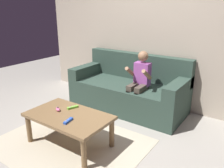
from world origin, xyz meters
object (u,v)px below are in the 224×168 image
couch (129,90)px  nunchuk_pink (58,109)px  coffee_table (69,119)px  game_remote_blue_far_corner (68,121)px  person_seated_on_couch (139,80)px  game_remote_lime_near_edge (73,107)px

couch → nunchuk_pink: 1.34m
coffee_table → game_remote_blue_far_corner: size_ratio=6.82×
couch → person_seated_on_couch: bearing=-33.2°
couch → coffee_table: (-0.03, -1.32, 0.03)m
person_seated_on_couch → coffee_table: bearing=-104.8°
couch → nunchuk_pink: (-0.21, -1.32, 0.11)m
couch → coffee_table: size_ratio=1.85×
person_seated_on_couch → nunchuk_pink: person_seated_on_couch is taller
couch → coffee_table: bearing=-91.3°
couch → game_remote_lime_near_edge: 1.18m
couch → nunchuk_pink: bearing=-99.1°
person_seated_on_couch → nunchuk_pink: 1.25m
coffee_table → game_remote_blue_far_corner: bearing=-46.2°
coffee_table → game_remote_lime_near_edge: bearing=118.4°
couch → coffee_table: 1.32m
game_remote_blue_far_corner → couch: bearing=93.5°
coffee_table → game_remote_blue_far_corner: game_remote_blue_far_corner is taller
person_seated_on_couch → game_remote_lime_near_edge: bearing=-111.5°
person_seated_on_couch → nunchuk_pink: bearing=-113.0°
person_seated_on_couch → coffee_table: (-0.30, -1.15, -0.23)m
couch → game_remote_lime_near_edge: couch is taller
couch → nunchuk_pink: couch is taller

